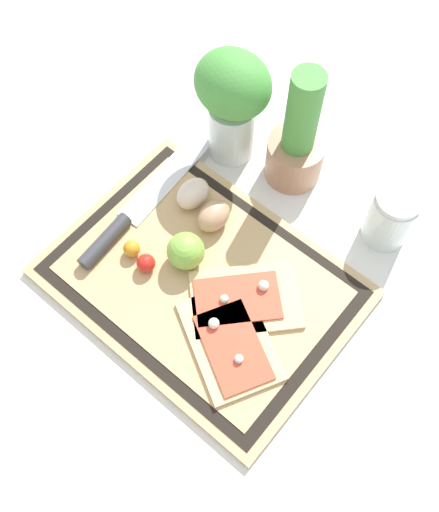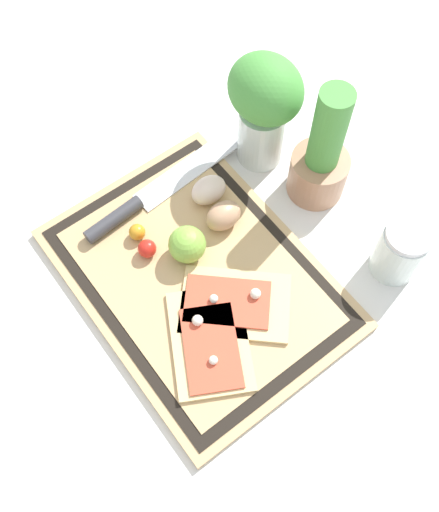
% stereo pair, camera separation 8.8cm
% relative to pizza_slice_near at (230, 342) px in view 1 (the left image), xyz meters
% --- Properties ---
extents(ground_plane, '(6.00, 6.00, 0.00)m').
position_rel_pizza_slice_near_xyz_m(ground_plane, '(-0.09, 0.05, -0.02)').
color(ground_plane, silver).
extents(cutting_board, '(0.44, 0.32, 0.02)m').
position_rel_pizza_slice_near_xyz_m(cutting_board, '(-0.09, 0.05, -0.01)').
color(cutting_board, tan).
rests_on(cutting_board, ground_plane).
extents(pizza_slice_near, '(0.19, 0.17, 0.02)m').
position_rel_pizza_slice_near_xyz_m(pizza_slice_near, '(0.00, 0.00, 0.00)').
color(pizza_slice_near, '#DBBC7F').
rests_on(pizza_slice_near, cutting_board).
extents(pizza_slice_far, '(0.18, 0.19, 0.02)m').
position_rel_pizza_slice_near_xyz_m(pizza_slice_far, '(-0.03, 0.06, 0.00)').
color(pizza_slice_far, '#DBBC7F').
rests_on(pizza_slice_far, cutting_board).
extents(knife, '(0.06, 0.31, 0.02)m').
position_rel_pizza_slice_near_xyz_m(knife, '(-0.25, 0.05, 0.00)').
color(knife, silver).
rests_on(knife, cutting_board).
extents(egg_brown, '(0.04, 0.06, 0.04)m').
position_rel_pizza_slice_near_xyz_m(egg_brown, '(-0.14, 0.13, 0.02)').
color(egg_brown, tan).
rests_on(egg_brown, cutting_board).
extents(egg_pink, '(0.04, 0.06, 0.04)m').
position_rel_pizza_slice_near_xyz_m(egg_pink, '(-0.19, 0.14, 0.02)').
color(egg_pink, beige).
rests_on(egg_pink, cutting_board).
extents(lime, '(0.06, 0.06, 0.06)m').
position_rel_pizza_slice_near_xyz_m(lime, '(-0.13, 0.06, 0.02)').
color(lime, '#7FB742').
rests_on(lime, cutting_board).
extents(cherry_tomato_red, '(0.03, 0.03, 0.03)m').
position_rel_pizza_slice_near_xyz_m(cherry_tomato_red, '(-0.17, 0.01, 0.01)').
color(cherry_tomato_red, red).
rests_on(cherry_tomato_red, cutting_board).
extents(cherry_tomato_yellow, '(0.03, 0.03, 0.03)m').
position_rel_pizza_slice_near_xyz_m(cherry_tomato_yellow, '(-0.20, 0.01, 0.01)').
color(cherry_tomato_yellow, orange).
rests_on(cherry_tomato_yellow, cutting_board).
extents(herb_pot, '(0.09, 0.09, 0.22)m').
position_rel_pizza_slice_near_xyz_m(herb_pot, '(-0.11, 0.30, 0.06)').
color(herb_pot, '#AD7A5B').
rests_on(herb_pot, ground_plane).
extents(sauce_jar, '(0.07, 0.07, 0.10)m').
position_rel_pizza_slice_near_xyz_m(sauce_jar, '(0.06, 0.30, 0.02)').
color(sauce_jar, silver).
rests_on(sauce_jar, ground_plane).
extents(herb_glass, '(0.12, 0.11, 0.21)m').
position_rel_pizza_slice_near_xyz_m(herb_glass, '(-0.22, 0.27, 0.10)').
color(herb_glass, silver).
rests_on(herb_glass, ground_plane).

